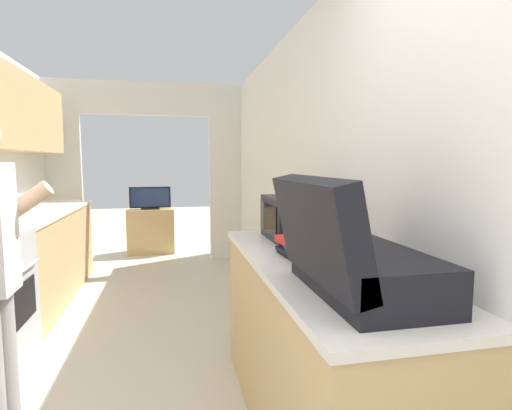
{
  "coord_description": "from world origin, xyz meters",
  "views": [
    {
      "loc": [
        0.31,
        -0.74,
        1.41
      ],
      "look_at": [
        1.0,
        2.51,
        1.05
      ],
      "focal_mm": 28.0,
      "sensor_mm": 36.0,
      "label": 1
    }
  ],
  "objects_px": {
    "television": "(150,198)",
    "microwave": "(298,218)",
    "tv_cabinet": "(151,231)",
    "suitcase": "(348,257)",
    "book_stack": "(303,248)"
  },
  "relations": [
    {
      "from": "book_stack",
      "to": "tv_cabinet",
      "type": "bearing_deg",
      "value": 102.3
    },
    {
      "from": "microwave",
      "to": "television",
      "type": "distance_m",
      "value": 4.08
    },
    {
      "from": "tv_cabinet",
      "to": "suitcase",
      "type": "bearing_deg",
      "value": -79.36
    },
    {
      "from": "microwave",
      "to": "television",
      "type": "relative_size",
      "value": 0.77
    },
    {
      "from": "suitcase",
      "to": "microwave",
      "type": "bearing_deg",
      "value": 81.75
    },
    {
      "from": "microwave",
      "to": "tv_cabinet",
      "type": "height_order",
      "value": "microwave"
    },
    {
      "from": "suitcase",
      "to": "television",
      "type": "bearing_deg",
      "value": 100.73
    },
    {
      "from": "microwave",
      "to": "book_stack",
      "type": "relative_size",
      "value": 1.49
    },
    {
      "from": "tv_cabinet",
      "to": "television",
      "type": "xyz_separation_m",
      "value": [
        0.0,
        -0.04,
        0.51
      ]
    },
    {
      "from": "suitcase",
      "to": "microwave",
      "type": "xyz_separation_m",
      "value": [
        0.15,
        1.07,
        -0.01
      ]
    },
    {
      "from": "microwave",
      "to": "television",
      "type": "height_order",
      "value": "microwave"
    },
    {
      "from": "suitcase",
      "to": "television",
      "type": "xyz_separation_m",
      "value": [
        -0.95,
        4.99,
        -0.21
      ]
    },
    {
      "from": "suitcase",
      "to": "microwave",
      "type": "height_order",
      "value": "suitcase"
    },
    {
      "from": "television",
      "to": "microwave",
      "type": "bearing_deg",
      "value": -74.33
    },
    {
      "from": "microwave",
      "to": "book_stack",
      "type": "distance_m",
      "value": 0.51
    }
  ]
}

